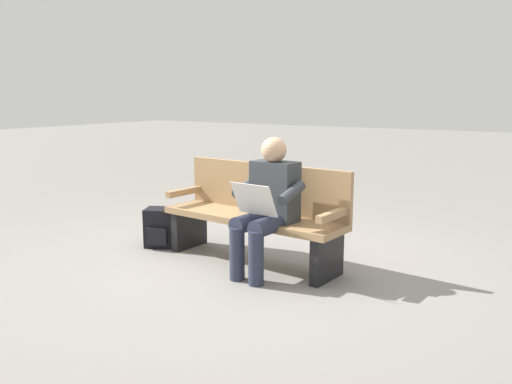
% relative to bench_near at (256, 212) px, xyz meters
% --- Properties ---
extents(ground_plane, '(40.00, 40.00, 0.00)m').
position_rel_bench_near_xyz_m(ground_plane, '(0.01, 0.07, -0.46)').
color(ground_plane, gray).
extents(bench_near, '(1.83, 0.62, 0.90)m').
position_rel_bench_near_xyz_m(bench_near, '(0.00, 0.00, 0.00)').
color(bench_near, '#9E7A51').
rests_on(bench_near, ground).
extents(person_seated, '(0.59, 0.60, 1.18)m').
position_rel_bench_near_xyz_m(person_seated, '(-0.28, 0.26, 0.17)').
color(person_seated, '#33383D').
rests_on(person_seated, ground).
extents(backpack, '(0.37, 0.37, 0.39)m').
position_rel_bench_near_xyz_m(backpack, '(1.08, 0.14, -0.26)').
color(backpack, black).
rests_on(backpack, ground).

